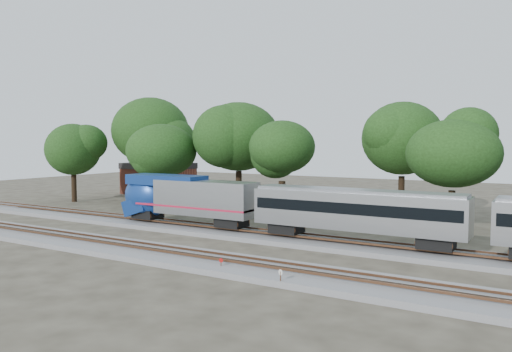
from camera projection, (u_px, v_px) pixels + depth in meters
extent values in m
plane|color=#383328|center=(208.00, 249.00, 39.55)|extent=(160.00, 160.00, 0.00)
cube|color=slate|center=(248.00, 234.00, 44.68)|extent=(160.00, 5.00, 0.40)
cube|color=brown|center=(243.00, 230.00, 44.03)|extent=(160.00, 0.08, 0.15)
cube|color=brown|center=(252.00, 228.00, 45.26)|extent=(160.00, 0.08, 0.15)
cube|color=slate|center=(175.00, 256.00, 36.10)|extent=(160.00, 5.00, 0.40)
cube|color=brown|center=(168.00, 252.00, 35.45)|extent=(160.00, 0.08, 0.15)
cube|color=brown|center=(181.00, 248.00, 36.69)|extent=(160.00, 0.08, 0.15)
cube|color=#ABADB2|center=(205.00, 198.00, 46.84)|extent=(10.32, 2.92, 3.21)
ellipsoid|color=navy|center=(147.00, 196.00, 50.63)|extent=(5.26, 3.04, 4.48)
cube|color=navy|center=(166.00, 180.00, 49.17)|extent=(8.28, 2.86, 0.97)
cube|color=black|center=(150.00, 187.00, 50.32)|extent=(0.43, 2.24, 1.27)
cube|color=#A81936|center=(195.00, 206.00, 47.50)|extent=(12.66, 2.96, 0.18)
cube|color=black|center=(148.00, 214.00, 50.68)|extent=(2.53, 2.14, 0.88)
cube|color=black|center=(232.00, 222.00, 45.47)|extent=(2.53, 2.14, 0.88)
cube|color=#ABADB2|center=(356.00, 210.00, 39.35)|extent=(16.94, 2.92, 2.92)
cube|color=black|center=(356.00, 207.00, 39.33)|extent=(16.36, 2.97, 0.88)
cube|color=gray|center=(356.00, 191.00, 39.24)|extent=(16.55, 2.34, 0.34)
cube|color=black|center=(287.00, 227.00, 42.61)|extent=(2.53, 2.14, 0.88)
cube|color=black|center=(436.00, 242.00, 36.35)|extent=(2.53, 2.14, 0.88)
cylinder|color=#512D19|center=(221.00, 266.00, 32.56)|extent=(0.05, 0.05, 0.80)
cylinder|color=#BB0D0D|center=(221.00, 260.00, 32.54)|extent=(0.28, 0.03, 0.28)
cylinder|color=#512D19|center=(281.00, 280.00, 29.02)|extent=(0.06, 0.06, 0.96)
cylinder|color=silver|center=(281.00, 272.00, 28.99)|extent=(0.33, 0.16, 0.34)
cube|color=#512D19|center=(249.00, 275.00, 31.18)|extent=(0.57, 0.44, 0.30)
cube|color=brown|center=(158.00, 181.00, 80.98)|extent=(10.55, 7.61, 4.10)
cube|color=black|center=(158.00, 166.00, 80.80)|extent=(10.76, 7.81, 0.92)
cylinder|color=black|center=(74.00, 188.00, 70.15)|extent=(0.70, 0.70, 3.98)
ellipsoid|color=black|center=(73.00, 149.00, 69.77)|extent=(7.50, 7.50, 6.38)
cylinder|color=black|center=(151.00, 181.00, 72.39)|extent=(0.70, 0.70, 5.41)
ellipsoid|color=black|center=(150.00, 131.00, 71.88)|extent=(10.20, 10.20, 8.67)
cylinder|color=black|center=(162.00, 195.00, 60.99)|extent=(0.70, 0.70, 3.98)
ellipsoid|color=black|center=(162.00, 151.00, 60.61)|extent=(7.51, 7.51, 6.38)
cylinder|color=black|center=(239.00, 191.00, 61.00)|extent=(0.70, 0.70, 4.89)
ellipsoid|color=black|center=(239.00, 137.00, 60.54)|extent=(9.23, 9.23, 7.84)
cylinder|color=black|center=(282.00, 201.00, 53.41)|extent=(0.70, 0.70, 4.27)
ellipsoid|color=black|center=(282.00, 147.00, 53.01)|extent=(8.05, 8.05, 6.84)
cylinder|color=black|center=(401.00, 198.00, 53.97)|extent=(0.70, 0.70, 4.76)
ellipsoid|color=black|center=(402.00, 138.00, 53.52)|extent=(8.98, 8.98, 7.63)
cylinder|color=black|center=(451.00, 212.00, 46.10)|extent=(0.70, 0.70, 3.99)
ellipsoid|color=black|center=(453.00, 153.00, 45.72)|extent=(7.52, 7.52, 6.39)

